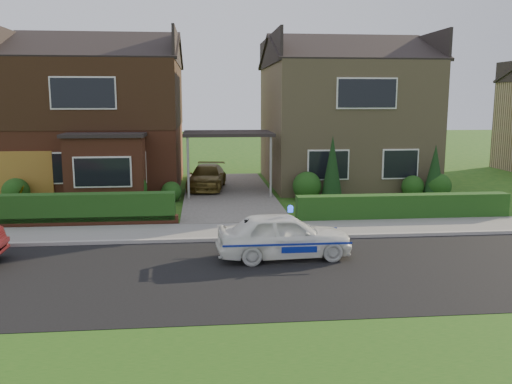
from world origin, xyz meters
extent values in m
plane|color=#1D4F15|center=(0.00, 0.00, 0.00)|extent=(120.00, 120.00, 0.00)
cube|color=black|center=(0.00, 0.00, 0.00)|extent=(60.00, 6.00, 0.02)
cube|color=#9E9993|center=(0.00, 3.05, 0.06)|extent=(60.00, 0.16, 0.12)
cube|color=slate|center=(0.00, 4.10, 0.05)|extent=(60.00, 2.00, 0.10)
cube|color=#1D4F15|center=(0.00, -5.00, 0.00)|extent=(60.00, 4.00, 0.01)
cube|color=#666059|center=(0.00, 11.00, 0.06)|extent=(3.80, 12.00, 0.12)
cube|color=brown|center=(-5.80, 14.00, 2.90)|extent=(7.20, 8.00, 5.80)
cube|color=white|center=(-7.38, 9.98, 1.40)|extent=(1.80, 0.08, 1.30)
cube|color=white|center=(-4.22, 9.98, 1.40)|extent=(1.60, 0.08, 1.30)
cube|color=white|center=(-5.80, 9.98, 4.40)|extent=(2.60, 0.08, 1.30)
cube|color=black|center=(-5.80, 14.00, 4.35)|extent=(7.26, 8.06, 2.90)
cube|color=brown|center=(-4.94, 9.30, 1.35)|extent=(3.00, 1.40, 2.70)
cube|color=black|center=(-4.94, 9.30, 2.77)|extent=(3.20, 1.60, 0.14)
cube|color=#93805A|center=(5.80, 14.00, 2.90)|extent=(7.20, 8.00, 5.80)
cube|color=white|center=(4.22, 9.98, 1.40)|extent=(1.80, 0.08, 1.30)
cube|color=white|center=(7.38, 9.98, 1.40)|extent=(1.60, 0.08, 1.30)
cube|color=white|center=(5.80, 9.98, 4.40)|extent=(2.60, 0.08, 1.30)
cube|color=black|center=(0.00, 11.00, 2.70)|extent=(3.80, 3.00, 0.14)
cylinder|color=gray|center=(-1.70, 9.60, 1.35)|extent=(0.10, 0.10, 2.70)
cylinder|color=gray|center=(1.70, 9.60, 1.35)|extent=(0.10, 0.10, 2.70)
cube|color=#976221|center=(-8.25, 9.96, 1.05)|extent=(2.20, 0.10, 2.10)
cube|color=brown|center=(-5.80, 5.30, 0.18)|extent=(7.70, 0.25, 0.36)
cube|color=#153812|center=(-5.80, 5.45, 0.00)|extent=(7.50, 0.55, 0.90)
cube|color=#153812|center=(5.80, 5.35, 0.00)|extent=(7.50, 0.55, 0.80)
sphere|color=#153812|center=(-8.50, 9.50, 0.54)|extent=(1.08, 1.08, 1.08)
sphere|color=#153812|center=(-4.00, 9.30, 0.66)|extent=(1.32, 1.32, 1.32)
sphere|color=#153812|center=(-2.40, 9.60, 0.42)|extent=(0.84, 0.84, 0.84)
sphere|color=#153812|center=(3.20, 9.40, 0.60)|extent=(1.20, 1.20, 1.20)
sphere|color=#153812|center=(7.80, 9.50, 0.48)|extent=(0.96, 0.96, 0.96)
sphere|color=#153812|center=(8.80, 9.20, 0.54)|extent=(1.08, 1.08, 1.08)
cone|color=black|center=(4.20, 9.20, 1.30)|extent=(0.90, 0.90, 2.60)
cone|color=black|center=(8.60, 9.20, 1.10)|extent=(0.90, 0.90, 2.20)
imported|color=white|center=(0.98, 1.20, 0.60)|extent=(1.67, 3.63, 1.21)
sphere|color=#193FF2|center=(1.16, 1.20, 1.29)|extent=(0.17, 0.17, 0.17)
cube|color=navy|center=(0.98, 0.48, 0.55)|extent=(3.26, 0.02, 0.05)
cube|color=navy|center=(0.98, 1.92, 0.55)|extent=(3.26, 0.02, 0.05)
ellipsoid|color=black|center=(-0.01, 1.10, 0.86)|extent=(0.22, 0.17, 0.21)
sphere|color=white|center=(0.00, 1.04, 0.85)|extent=(0.11, 0.11, 0.11)
sphere|color=black|center=(0.01, 1.08, 1.00)|extent=(0.13, 0.13, 0.13)
cone|color=black|center=(-0.04, 1.09, 1.06)|extent=(0.04, 0.04, 0.05)
cone|color=black|center=(0.05, 1.09, 1.06)|extent=(0.04, 0.04, 0.05)
imported|color=brown|center=(-0.91, 12.05, 0.66)|extent=(2.01, 3.90, 1.08)
imported|color=gray|center=(-4.92, 9.00, 0.36)|extent=(0.39, 0.27, 0.73)
imported|color=gray|center=(-8.20, 9.00, 0.42)|extent=(0.59, 0.55, 0.84)
imported|color=gray|center=(-5.45, 6.00, 0.37)|extent=(0.44, 0.44, 0.74)
camera|label=1|loc=(-1.13, -12.49, 4.13)|focal=38.00mm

